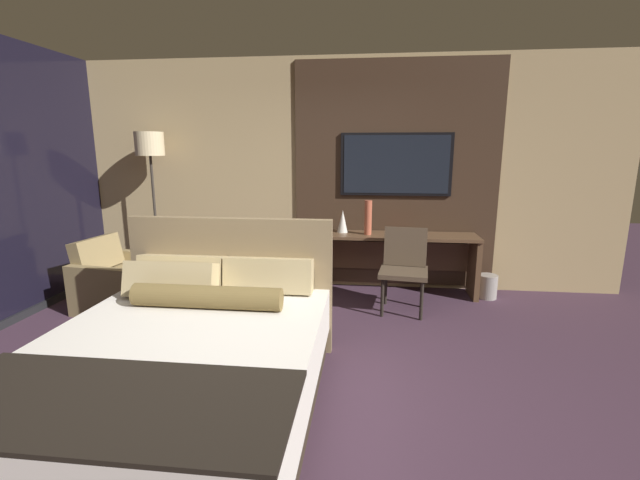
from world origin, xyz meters
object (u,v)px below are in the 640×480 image
Objects in this scene: bed at (184,365)px; vase_short at (343,221)px; tv at (396,164)px; desk at (394,252)px; floor_lamp at (150,157)px; armchair_by_window at (123,284)px; vase_tall at (368,218)px; desk_chair at (404,262)px; waste_bin at (487,286)px; book at (400,232)px.

vase_short is at bearing 71.97° from bed.
tv is at bearing 62.15° from bed.
desk is 1.01× the size of floor_lamp.
armchair_by_window is 2.27× the size of vase_tall.
vase_tall is at bearing 65.38° from bed.
desk_chair is 0.46× the size of floor_lamp.
bed is 2.47× the size of desk_chair.
waste_bin is at bearing -3.58° from vase_short.
vase_short is (2.38, 0.85, 0.60)m from armchair_by_window.
tv reaches higher than armchair_by_window.
book is 0.92× the size of waste_bin.
floor_lamp reaches higher than waste_bin.
bed is at bearing -117.85° from tv.
tv is 4.72× the size of waste_bin.
vase_tall is (-0.40, 0.47, 0.41)m from desk_chair.
desk is 7.28× the size of vase_short.
vase_short is (2.33, 0.10, -0.76)m from floor_lamp.
waste_bin is at bearing -0.19° from vase_tall.
bed is 2.84m from vase_short.
book is at bearing 174.86° from waste_bin.
floor_lamp is at bearing -178.32° from book.
bed is at bearing -60.15° from floor_lamp.
vase_short is at bearing 176.42° from waste_bin.
waste_bin is (4.10, 0.74, -0.12)m from armchair_by_window.
desk_chair is 0.60m from book.
tv reaches higher than vase_tall.
armchair_by_window is 1.55m from floor_lamp.
desk is at bearing 13.13° from vase_tall.
bed is at bearing -135.40° from waste_bin.
vase_short is (-0.70, 0.57, 0.34)m from desk_chair.
desk_chair is 2.20× the size of vase_tall.
book is at bearing -69.16° from tv.
armchair_by_window is 3.44× the size of vase_short.
desk_chair is at bearing -39.07° from vase_short.
desk_chair is 3.33× the size of vase_short.
floor_lamp reaches higher than book.
desk is 0.54m from vase_tall.
waste_bin is (1.72, -0.11, -0.72)m from vase_short.
bed is 3.09m from book.
armchair_by_window is 3.27× the size of waste_bin.
vase_tall is at bearing -18.61° from vase_short.
floor_lamp is at bearing 179.94° from waste_bin.
desk is at bearing -67.80° from armchair_by_window.
desk_chair is at bearing -81.28° from desk.
book is at bearing 59.56° from bed.
vase_short is (-0.62, 0.03, 0.36)m from desk.
waste_bin is at bearing 31.90° from desk_chair.
desk_chair is at bearing -155.39° from waste_bin.
vase_tall is at bearing 137.70° from desk_chair.
floor_lamp is 2.45m from vase_short.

